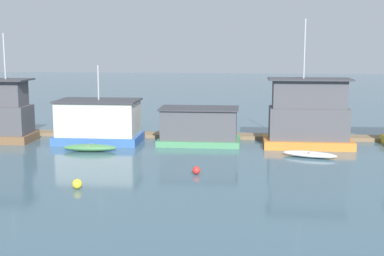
{
  "coord_description": "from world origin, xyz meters",
  "views": [
    {
      "loc": [
        4.0,
        -41.66,
        7.92
      ],
      "look_at": [
        0.0,
        -1.0,
        1.4
      ],
      "focal_mm": 50.0,
      "sensor_mm": 36.0,
      "label": 1
    }
  ],
  "objects_px": {
    "buoy_yellow": "(77,184)",
    "mooring_post_near_right": "(128,129)",
    "houseboat_blue": "(99,122)",
    "houseboat_green": "(199,126)",
    "houseboat_orange": "(308,116)",
    "dinghy_white": "(310,154)",
    "dinghy_green": "(90,148)",
    "buoy_red": "(196,170)",
    "mooring_post_centre": "(296,131)"
  },
  "relations": [
    {
      "from": "buoy_yellow",
      "to": "mooring_post_near_right",
      "type": "bearing_deg",
      "value": 92.17
    },
    {
      "from": "houseboat_blue",
      "to": "houseboat_green",
      "type": "distance_m",
      "value": 8.09
    },
    {
      "from": "houseboat_green",
      "to": "houseboat_orange",
      "type": "xyz_separation_m",
      "value": [
        8.41,
        -0.44,
        0.97
      ]
    },
    {
      "from": "houseboat_green",
      "to": "dinghy_white",
      "type": "height_order",
      "value": "houseboat_green"
    },
    {
      "from": "dinghy_green",
      "to": "buoy_red",
      "type": "distance_m",
      "value": 10.49
    },
    {
      "from": "houseboat_green",
      "to": "mooring_post_near_right",
      "type": "bearing_deg",
      "value": 163.29
    },
    {
      "from": "buoy_yellow",
      "to": "buoy_red",
      "type": "bearing_deg",
      "value": 32.23
    },
    {
      "from": "mooring_post_centre",
      "to": "buoy_yellow",
      "type": "distance_m",
      "value": 20.56
    },
    {
      "from": "buoy_yellow",
      "to": "houseboat_green",
      "type": "bearing_deg",
      "value": 68.19
    },
    {
      "from": "houseboat_blue",
      "to": "mooring_post_centre",
      "type": "height_order",
      "value": "houseboat_blue"
    },
    {
      "from": "houseboat_green",
      "to": "houseboat_orange",
      "type": "distance_m",
      "value": 8.48
    },
    {
      "from": "houseboat_green",
      "to": "dinghy_white",
      "type": "distance_m",
      "value": 9.26
    },
    {
      "from": "houseboat_orange",
      "to": "buoy_yellow",
      "type": "distance_m",
      "value": 19.48
    },
    {
      "from": "houseboat_blue",
      "to": "houseboat_orange",
      "type": "xyz_separation_m",
      "value": [
        16.49,
        -0.29,
        0.7
      ]
    },
    {
      "from": "dinghy_white",
      "to": "buoy_yellow",
      "type": "bearing_deg",
      "value": -144.97
    },
    {
      "from": "dinghy_green",
      "to": "buoy_red",
      "type": "xyz_separation_m",
      "value": [
        8.47,
        -6.2,
        -0.02
      ]
    },
    {
      "from": "houseboat_orange",
      "to": "buoy_red",
      "type": "bearing_deg",
      "value": -129.16
    },
    {
      "from": "dinghy_white",
      "to": "buoy_yellow",
      "type": "height_order",
      "value": "buoy_yellow"
    },
    {
      "from": "houseboat_green",
      "to": "dinghy_green",
      "type": "relative_size",
      "value": 1.59
    },
    {
      "from": "dinghy_green",
      "to": "mooring_post_centre",
      "type": "distance_m",
      "value": 16.49
    },
    {
      "from": "buoy_yellow",
      "to": "dinghy_green",
      "type": "bearing_deg",
      "value": 102.53
    },
    {
      "from": "houseboat_blue",
      "to": "buoy_red",
      "type": "distance_m",
      "value": 13.21
    },
    {
      "from": "houseboat_blue",
      "to": "houseboat_green",
      "type": "xyz_separation_m",
      "value": [
        8.08,
        0.15,
        -0.27
      ]
    },
    {
      "from": "mooring_post_near_right",
      "to": "buoy_red",
      "type": "height_order",
      "value": "mooring_post_near_right"
    },
    {
      "from": "houseboat_blue",
      "to": "buoy_yellow",
      "type": "height_order",
      "value": "houseboat_blue"
    },
    {
      "from": "dinghy_green",
      "to": "mooring_post_centre",
      "type": "relative_size",
      "value": 2.41
    },
    {
      "from": "dinghy_white",
      "to": "mooring_post_centre",
      "type": "height_order",
      "value": "mooring_post_centre"
    },
    {
      "from": "houseboat_blue",
      "to": "dinghy_white",
      "type": "bearing_deg",
      "value": -14.26
    },
    {
      "from": "mooring_post_centre",
      "to": "mooring_post_near_right",
      "type": "relative_size",
      "value": 1.04
    },
    {
      "from": "dinghy_white",
      "to": "buoy_red",
      "type": "distance_m",
      "value": 9.37
    },
    {
      "from": "houseboat_blue",
      "to": "buoy_red",
      "type": "bearing_deg",
      "value": -48.2
    },
    {
      "from": "houseboat_orange",
      "to": "mooring_post_near_right",
      "type": "xyz_separation_m",
      "value": [
        -14.55,
        2.28,
        -1.57
      ]
    },
    {
      "from": "houseboat_orange",
      "to": "dinghy_green",
      "type": "relative_size",
      "value": 2.41
    },
    {
      "from": "mooring_post_near_right",
      "to": "houseboat_green",
      "type": "bearing_deg",
      "value": -16.71
    },
    {
      "from": "mooring_post_centre",
      "to": "buoy_red",
      "type": "relative_size",
      "value": 3.36
    },
    {
      "from": "houseboat_green",
      "to": "dinghy_green",
      "type": "distance_m",
      "value": 8.72
    },
    {
      "from": "dinghy_green",
      "to": "mooring_post_near_right",
      "type": "xyz_separation_m",
      "value": [
        1.65,
        5.58,
        0.53
      ]
    },
    {
      "from": "houseboat_blue",
      "to": "mooring_post_near_right",
      "type": "distance_m",
      "value": 2.91
    },
    {
      "from": "dinghy_green",
      "to": "buoy_red",
      "type": "relative_size",
      "value": 8.12
    },
    {
      "from": "houseboat_blue",
      "to": "houseboat_green",
      "type": "relative_size",
      "value": 1.04
    },
    {
      "from": "houseboat_green",
      "to": "buoy_yellow",
      "type": "relative_size",
      "value": 11.71
    },
    {
      "from": "houseboat_green",
      "to": "buoy_red",
      "type": "bearing_deg",
      "value": -86.14
    },
    {
      "from": "houseboat_orange",
      "to": "dinghy_white",
      "type": "relative_size",
      "value": 2.44
    },
    {
      "from": "houseboat_orange",
      "to": "mooring_post_centre",
      "type": "distance_m",
      "value": 2.84
    },
    {
      "from": "dinghy_white",
      "to": "dinghy_green",
      "type": "bearing_deg",
      "value": 178.11
    },
    {
      "from": "buoy_red",
      "to": "houseboat_blue",
      "type": "bearing_deg",
      "value": 131.8
    },
    {
      "from": "houseboat_blue",
      "to": "dinghy_white",
      "type": "xyz_separation_m",
      "value": [
        16.22,
        -4.12,
        -1.46
      ]
    },
    {
      "from": "houseboat_green",
      "to": "houseboat_orange",
      "type": "relative_size",
      "value": 0.66
    },
    {
      "from": "buoy_red",
      "to": "dinghy_white",
      "type": "bearing_deg",
      "value": 37.23
    },
    {
      "from": "houseboat_green",
      "to": "mooring_post_centre",
      "type": "bearing_deg",
      "value": 13.44
    }
  ]
}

